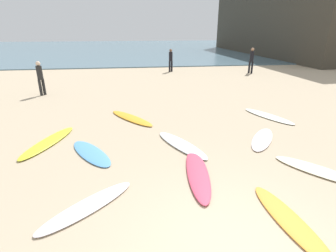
# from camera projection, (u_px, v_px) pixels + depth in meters

# --- Properties ---
(ocean_water) EXTENTS (120.00, 40.00, 0.08)m
(ocean_water) POSITION_uv_depth(u_px,v_px,m) (142.00, 48.00, 40.54)
(ocean_water) COLOR slate
(ocean_water) RESTS_ON ground_plane
(surfboard_0) EXTENTS (0.70, 2.21, 0.06)m
(surfboard_0) POSITION_uv_depth(u_px,v_px,m) (290.00, 221.00, 4.72)
(surfboard_0) COLOR orange
(surfboard_0) RESTS_ON ground_plane
(surfboard_1) EXTENTS (1.49, 2.27, 0.09)m
(surfboard_1) POSITION_uv_depth(u_px,v_px,m) (181.00, 145.00, 7.70)
(surfboard_1) COLOR white
(surfboard_1) RESTS_ON ground_plane
(surfboard_2) EXTENTS (1.74, 1.97, 0.07)m
(surfboard_2) POSITION_uv_depth(u_px,v_px,m) (318.00, 170.00, 6.34)
(surfboard_2) COLOR #F5EBC6
(surfboard_2) RESTS_ON ground_plane
(surfboard_3) EXTENTS (1.57, 2.01, 0.06)m
(surfboard_3) POSITION_uv_depth(u_px,v_px,m) (91.00, 153.00, 7.22)
(surfboard_3) COLOR #5399D8
(surfboard_3) RESTS_ON ground_plane
(surfboard_4) EXTENTS (0.79, 2.50, 0.09)m
(surfboard_4) POSITION_uv_depth(u_px,v_px,m) (198.00, 173.00, 6.23)
(surfboard_4) COLOR #DA435F
(surfboard_4) RESTS_ON ground_plane
(surfboard_5) EXTENTS (1.36, 2.51, 0.09)m
(surfboard_5) POSITION_uv_depth(u_px,v_px,m) (48.00, 142.00, 7.88)
(surfboard_5) COLOR yellow
(surfboard_5) RESTS_ON ground_plane
(surfboard_6) EXTENTS (1.91, 1.78, 0.07)m
(surfboard_6) POSITION_uv_depth(u_px,v_px,m) (88.00, 206.00, 5.10)
(surfboard_6) COLOR white
(surfboard_6) RESTS_ON ground_plane
(surfboard_7) EXTENTS (1.46, 2.30, 0.07)m
(surfboard_7) POSITION_uv_depth(u_px,v_px,m) (268.00, 116.00, 10.16)
(surfboard_7) COLOR silver
(surfboard_7) RESTS_ON ground_plane
(surfboard_8) EXTENTS (1.86, 2.28, 0.08)m
(surfboard_8) POSITION_uv_depth(u_px,v_px,m) (131.00, 118.00, 9.93)
(surfboard_8) COLOR gold
(surfboard_8) RESTS_ON ground_plane
(surfboard_9) EXTENTS (1.58, 1.91, 0.07)m
(surfboard_9) POSITION_uv_depth(u_px,v_px,m) (262.00, 139.00, 8.11)
(surfboard_9) COLOR white
(surfboard_9) RESTS_ON ground_plane
(beachgoer_near) EXTENTS (0.39, 0.39, 1.71)m
(beachgoer_near) POSITION_uv_depth(u_px,v_px,m) (40.00, 77.00, 13.01)
(beachgoer_near) COLOR black
(beachgoer_near) RESTS_ON ground_plane
(beachgoer_mid) EXTENTS (0.38, 0.38, 1.71)m
(beachgoer_mid) POSITION_uv_depth(u_px,v_px,m) (171.00, 59.00, 19.80)
(beachgoer_mid) COLOR black
(beachgoer_mid) RESTS_ON ground_plane
(beachgoer_far) EXTENTS (0.39, 0.39, 1.84)m
(beachgoer_far) POSITION_uv_depth(u_px,v_px,m) (252.00, 59.00, 19.10)
(beachgoer_far) COLOR black
(beachgoer_far) RESTS_ON ground_plane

